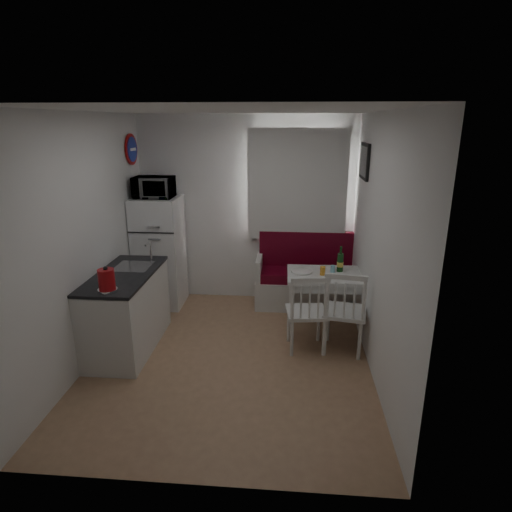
# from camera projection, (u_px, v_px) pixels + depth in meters

# --- Properties ---
(floor) EXTENTS (3.00, 3.50, 0.02)m
(floor) POSITION_uv_depth(u_px,v_px,m) (231.00, 357.00, 4.74)
(floor) COLOR #9F7554
(floor) RESTS_ON ground
(ceiling) EXTENTS (3.00, 3.50, 0.02)m
(ceiling) POSITION_uv_depth(u_px,v_px,m) (226.00, 110.00, 3.96)
(ceiling) COLOR white
(ceiling) RESTS_ON wall_back
(wall_back) EXTENTS (3.00, 0.02, 2.60)m
(wall_back) POSITION_uv_depth(u_px,v_px,m) (246.00, 211.00, 6.01)
(wall_back) COLOR white
(wall_back) RESTS_ON floor
(wall_front) EXTENTS (3.00, 0.02, 2.60)m
(wall_front) POSITION_uv_depth(u_px,v_px,m) (189.00, 321.00, 2.69)
(wall_front) COLOR white
(wall_front) RESTS_ON floor
(wall_left) EXTENTS (0.02, 3.50, 2.60)m
(wall_left) POSITION_uv_depth(u_px,v_px,m) (87.00, 242.00, 4.47)
(wall_left) COLOR white
(wall_left) RESTS_ON floor
(wall_right) EXTENTS (0.02, 3.50, 2.60)m
(wall_right) POSITION_uv_depth(u_px,v_px,m) (379.00, 248.00, 4.23)
(wall_right) COLOR white
(wall_right) RESTS_ON floor
(window) EXTENTS (1.22, 0.06, 1.47)m
(window) POSITION_uv_depth(u_px,v_px,m) (297.00, 188.00, 5.83)
(window) COLOR silver
(window) RESTS_ON wall_back
(curtain) EXTENTS (1.35, 0.02, 1.50)m
(curtain) POSITION_uv_depth(u_px,v_px,m) (297.00, 186.00, 5.75)
(curtain) COLOR white
(curtain) RESTS_ON wall_back
(kitchen_counter) EXTENTS (0.62, 1.32, 1.16)m
(kitchen_counter) POSITION_uv_depth(u_px,v_px,m) (127.00, 310.00, 4.85)
(kitchen_counter) COLOR silver
(kitchen_counter) RESTS_ON floor
(wall_sign) EXTENTS (0.03, 0.40, 0.40)m
(wall_sign) POSITION_uv_depth(u_px,v_px,m) (132.00, 149.00, 5.59)
(wall_sign) COLOR navy
(wall_sign) RESTS_ON wall_left
(picture_frame) EXTENTS (0.04, 0.52, 0.42)m
(picture_frame) POSITION_uv_depth(u_px,v_px,m) (364.00, 161.00, 5.05)
(picture_frame) COLOR black
(picture_frame) RESTS_ON wall_right
(bench) EXTENTS (1.44, 0.55, 1.03)m
(bench) POSITION_uv_depth(u_px,v_px,m) (307.00, 282.00, 6.01)
(bench) COLOR silver
(bench) RESTS_ON floor
(dining_table) EXTENTS (0.96, 0.68, 0.71)m
(dining_table) POSITION_uv_depth(u_px,v_px,m) (326.00, 280.00, 5.27)
(dining_table) COLOR silver
(dining_table) RESTS_ON floor
(chair_left) EXTENTS (0.48, 0.47, 0.50)m
(chair_left) POSITION_uv_depth(u_px,v_px,m) (307.00, 305.00, 4.68)
(chair_left) COLOR silver
(chair_left) RESTS_ON floor
(chair_right) EXTENTS (0.53, 0.51, 0.53)m
(chair_right) POSITION_uv_depth(u_px,v_px,m) (346.00, 304.00, 4.63)
(chair_right) COLOR silver
(chair_right) RESTS_ON floor
(fridge) EXTENTS (0.61, 0.61, 1.53)m
(fridge) POSITION_uv_depth(u_px,v_px,m) (160.00, 252.00, 5.93)
(fridge) COLOR white
(fridge) RESTS_ON floor
(microwave) EXTENTS (0.51, 0.34, 0.28)m
(microwave) POSITION_uv_depth(u_px,v_px,m) (154.00, 187.00, 5.61)
(microwave) COLOR white
(microwave) RESTS_ON fridge
(kettle) EXTENTS (0.19, 0.19, 0.25)m
(kettle) POSITION_uv_depth(u_px,v_px,m) (107.00, 280.00, 4.16)
(kettle) COLOR #A30D12
(kettle) RESTS_ON kitchen_counter
(wine_bottle) EXTENTS (0.08, 0.08, 0.32)m
(wine_bottle) POSITION_uv_depth(u_px,v_px,m) (340.00, 259.00, 5.28)
(wine_bottle) COLOR #154218
(wine_bottle) RESTS_ON dining_table
(drinking_glass_orange) EXTENTS (0.06, 0.06, 0.11)m
(drinking_glass_orange) POSITION_uv_depth(u_px,v_px,m) (323.00, 271.00, 5.19)
(drinking_glass_orange) COLOR orange
(drinking_glass_orange) RESTS_ON dining_table
(drinking_glass_blue) EXTENTS (0.05, 0.05, 0.09)m
(drinking_glass_blue) POSITION_uv_depth(u_px,v_px,m) (333.00, 269.00, 5.28)
(drinking_glass_blue) COLOR #8ED9F2
(drinking_glass_blue) RESTS_ON dining_table
(plate) EXTENTS (0.26, 0.26, 0.02)m
(plate) POSITION_uv_depth(u_px,v_px,m) (302.00, 272.00, 5.29)
(plate) COLOR white
(plate) RESTS_ON dining_table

